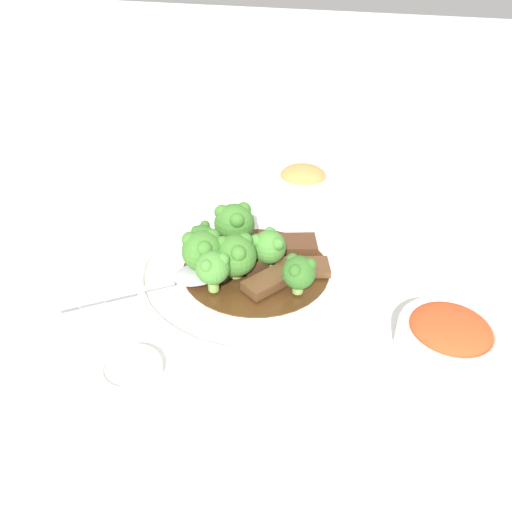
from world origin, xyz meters
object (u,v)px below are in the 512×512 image
serving_spoon (185,278)px  side_bowl_kimchi (448,336)px  broccoli_floret_3 (235,255)px  broccoli_floret_6 (203,251)px  broccoli_floret_5 (213,267)px  beef_strip_3 (258,242)px  side_bowl_appetizer (303,185)px  broccoli_floret_1 (204,235)px  broccoli_floret_2 (299,272)px  beef_strip_0 (267,282)px  beef_strip_1 (243,256)px  beef_strip_2 (302,267)px  sauce_dish (131,369)px  broccoli_floret_4 (269,246)px  beef_strip_4 (293,245)px  broccoli_floret_0 (234,223)px  main_plate (256,271)px

serving_spoon → side_bowl_kimchi: 0.30m
broccoli_floret_3 → broccoli_floret_6: (0.04, 0.01, 0.01)m
broccoli_floret_5 → serving_spoon: size_ratio=0.29×
beef_strip_3 → broccoli_floret_3: (0.01, 0.07, 0.03)m
serving_spoon → side_bowl_appetizer: 0.28m
broccoli_floret_1 → side_bowl_kimchi: bearing=166.0°
broccoli_floret_2 → broccoli_floret_6: (0.12, 0.00, 0.01)m
broccoli_floret_5 → side_bowl_appetizer: size_ratio=0.57×
beef_strip_3 → broccoli_floret_6: (0.05, 0.08, 0.03)m
beef_strip_3 → broccoli_floret_2: size_ratio=1.03×
beef_strip_0 → side_bowl_kimchi: side_bowl_kimchi is taller
beef_strip_1 → beef_strip_2: bearing=179.4°
beef_strip_2 → broccoli_floret_1: (0.13, 0.00, 0.03)m
side_bowl_appetizer → sauce_dish: 0.41m
beef_strip_1 → side_bowl_kimchi: bearing=162.7°
broccoli_floret_3 → broccoli_floret_5: bearing=64.0°
broccoli_floret_3 → serving_spoon: broccoli_floret_3 is taller
sauce_dish → broccoli_floret_4: bearing=-115.1°
broccoli_floret_1 → broccoli_floret_2: bearing=162.6°
beef_strip_3 → broccoli_floret_6: size_ratio=0.82×
side_bowl_appetizer → broccoli_floret_4: bearing=89.7°
beef_strip_1 → broccoli_floret_3: 0.04m
beef_strip_4 → broccoli_floret_6: 0.13m
broccoli_floret_1 → broccoli_floret_6: broccoli_floret_6 is taller
broccoli_floret_3 → broccoli_floret_5: 0.04m
beef_strip_2 → broccoli_floret_0: size_ratio=1.32×
beef_strip_2 → broccoli_floret_2: (-0.00, 0.04, 0.02)m
main_plate → beef_strip_4: size_ratio=4.34×
beef_strip_2 → broccoli_floret_3: size_ratio=1.34×
beef_strip_3 → main_plate: bearing=102.1°
beef_strip_1 → sauce_dish: beef_strip_1 is taller
broccoli_floret_2 → main_plate: bearing=-30.6°
serving_spoon → side_bowl_kimchi: (-0.30, 0.01, -0.00)m
beef_strip_3 → beef_strip_4: (-0.05, -0.00, 0.00)m
beef_strip_4 → sauce_dish: 0.26m
beef_strip_4 → broccoli_floret_6: size_ratio=1.13×
broccoli_floret_5 → beef_strip_4: bearing=-123.6°
beef_strip_4 → broccoli_floret_4: (0.02, 0.04, 0.02)m
beef_strip_2 → side_bowl_appetizer: size_ratio=0.81×
broccoli_floret_3 → broccoli_floret_0: bearing=-71.1°
broccoli_floret_2 → broccoli_floret_4: bearing=-43.4°
beef_strip_3 → broccoli_floret_3: size_ratio=0.90×
beef_strip_1 → side_bowl_kimchi: 0.26m
beef_strip_1 → serving_spoon: (0.05, 0.06, -0.00)m
beef_strip_1 → beef_strip_2: beef_strip_1 is taller
broccoli_floret_0 → broccoli_floret_3: bearing=108.9°
beef_strip_3 → broccoli_floret_2: 0.11m
broccoli_floret_3 → beef_strip_2: bearing=-156.9°
broccoli_floret_4 → broccoli_floret_0: bearing=-31.8°
broccoli_floret_1 → broccoli_floret_5: size_ratio=0.89×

